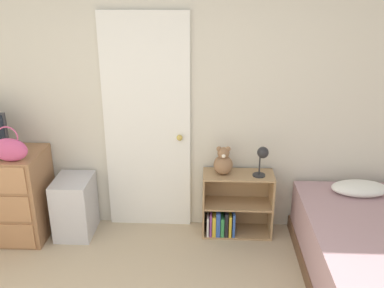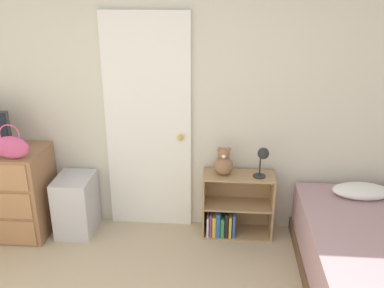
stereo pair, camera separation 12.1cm
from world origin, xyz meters
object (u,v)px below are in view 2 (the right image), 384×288
at_px(bookshelf, 232,210).
at_px(teddy_bear, 224,163).
at_px(handbag, 11,147).
at_px(desk_lamp, 263,156).
at_px(storage_bin, 76,204).
at_px(bed, 381,266).

bearing_deg(bookshelf, teddy_bear, -176.59).
height_order(handbag, desk_lamp, handbag).
distance_m(bookshelf, desk_lamp, 0.64).
distance_m(storage_bin, bed, 2.75).
bearing_deg(teddy_bear, bed, -32.22).
height_order(storage_bin, bed, bed).
relative_size(storage_bin, desk_lamp, 1.97).
bearing_deg(desk_lamp, bookshelf, 169.46).
distance_m(desk_lamp, bed, 1.29).
bearing_deg(desk_lamp, bed, -39.79).
bearing_deg(desk_lamp, handbag, -173.10).
bearing_deg(bookshelf, bed, -34.53).
height_order(teddy_bear, desk_lamp, desk_lamp).
relative_size(bookshelf, desk_lamp, 2.27).
bearing_deg(bed, handbag, 171.32).
xyz_separation_m(storage_bin, desk_lamp, (1.77, 0.03, 0.55)).
distance_m(bookshelf, teddy_bear, 0.51).
height_order(handbag, storage_bin, handbag).
height_order(bookshelf, desk_lamp, desk_lamp).
bearing_deg(desk_lamp, storage_bin, -179.02).
bearing_deg(handbag, bookshelf, 9.17).
bearing_deg(teddy_bear, bookshelf, 3.41).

